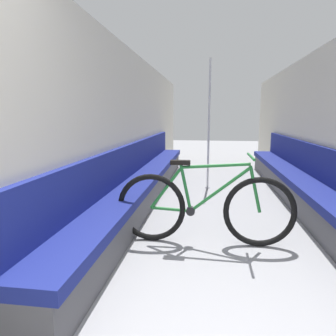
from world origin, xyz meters
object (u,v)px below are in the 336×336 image
Objects in this scene: bench_seat_row_left at (144,181)px; bicycle at (204,208)px; bench_seat_row_right at (303,186)px; grab_pole_near at (209,127)px.

bicycle is (0.97, -1.54, 0.09)m from bench_seat_row_left.
bench_seat_row_left and bench_seat_row_right have the same top height.
bench_seat_row_right is at bearing 0.00° from bench_seat_row_left.
bicycle reaches higher than bench_seat_row_left.
grab_pole_near is (-1.39, 0.88, 0.82)m from bench_seat_row_right.
bicycle is at bearing -132.56° from bench_seat_row_right.
grab_pole_near reaches higher than bicycle.
bicycle is 2.53m from grab_pole_near.
bench_seat_row_left is 1.00× the size of bench_seat_row_right.
bicycle is (-1.41, -1.54, 0.09)m from bench_seat_row_right.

